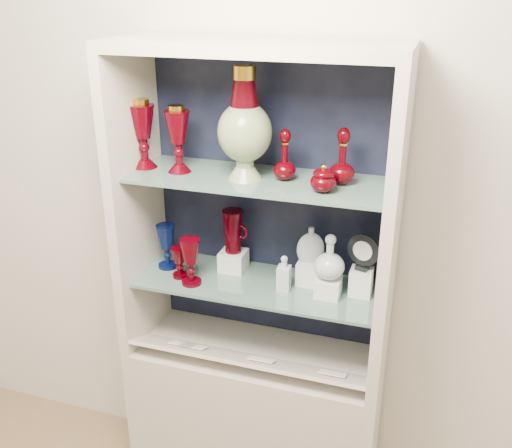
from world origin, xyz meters
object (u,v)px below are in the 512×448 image
(cobalt_goblet, at_px, (167,246))
(flat_flask, at_px, (311,244))
(pedestal_lamp_left, at_px, (143,134))
(ruby_decanter_b, at_px, (343,155))
(ruby_goblet_tall, at_px, (191,262))
(enamel_urn, at_px, (245,124))
(lidded_bowl, at_px, (323,178))
(cameo_medallion, at_px, (363,252))
(pedestal_lamp_right, at_px, (178,139))
(clear_square_bottle, at_px, (284,273))
(clear_round_decanter, at_px, (330,258))
(ruby_decanter_a, at_px, (285,152))
(ruby_goblet_small, at_px, (179,263))
(ruby_pitcher, at_px, (233,231))

(cobalt_goblet, height_order, flat_flask, flat_flask)
(pedestal_lamp_left, bearing_deg, ruby_decanter_b, 2.57)
(ruby_decanter_b, height_order, ruby_goblet_tall, ruby_decanter_b)
(enamel_urn, height_order, lidded_bowl, enamel_urn)
(ruby_goblet_tall, height_order, flat_flask, flat_flask)
(cameo_medallion, bearing_deg, ruby_goblet_tall, -152.61)
(lidded_bowl, bearing_deg, cameo_medallion, 37.40)
(pedestal_lamp_right, bearing_deg, clear_square_bottle, -0.93)
(enamel_urn, xyz_separation_m, lidded_bowl, (0.29, -0.05, -0.15))
(pedestal_lamp_right, relative_size, ruby_goblet_tall, 1.31)
(clear_round_decanter, bearing_deg, ruby_decanter_a, 171.92)
(clear_square_bottle, relative_size, clear_round_decanter, 0.84)
(ruby_decanter_a, distance_m, ruby_goblet_tall, 0.55)
(ruby_goblet_small, height_order, ruby_pitcher, ruby_pitcher)
(clear_round_decanter, bearing_deg, pedestal_lamp_right, -179.94)
(pedestal_lamp_left, relative_size, ruby_pitcher, 1.47)
(ruby_decanter_b, distance_m, cameo_medallion, 0.36)
(ruby_goblet_tall, distance_m, flat_flask, 0.45)
(pedestal_lamp_left, distance_m, lidded_bowl, 0.70)
(pedestal_lamp_right, xyz_separation_m, ruby_decanter_a, (0.39, 0.03, -0.02))
(cobalt_goblet, height_order, ruby_goblet_small, cobalt_goblet)
(pedestal_lamp_left, relative_size, ruby_decanter_b, 1.22)
(ruby_decanter_b, xyz_separation_m, flat_flask, (-0.10, 0.03, -0.36))
(cameo_medallion, bearing_deg, pedestal_lamp_left, -160.74)
(pedestal_lamp_left, relative_size, ruby_goblet_tall, 1.37)
(ruby_pitcher, bearing_deg, pedestal_lamp_right, -136.28)
(pedestal_lamp_right, bearing_deg, ruby_pitcher, 27.45)
(ruby_decanter_a, xyz_separation_m, flat_flask, (0.09, 0.05, -0.36))
(pedestal_lamp_right, bearing_deg, flat_flask, 8.55)
(enamel_urn, bearing_deg, clear_square_bottle, -1.08)
(ruby_goblet_tall, bearing_deg, pedestal_lamp_left, 158.54)
(ruby_decanter_b, relative_size, lidded_bowl, 2.12)
(ruby_goblet_small, height_order, clear_square_bottle, clear_square_bottle)
(ruby_decanter_b, relative_size, cameo_medallion, 1.44)
(ruby_decanter_a, height_order, lidded_bowl, ruby_decanter_a)
(clear_round_decanter, bearing_deg, ruby_goblet_small, -176.55)
(lidded_bowl, bearing_deg, ruby_goblet_tall, -178.32)
(lidded_bowl, bearing_deg, ruby_decanter_b, 66.53)
(pedestal_lamp_left, xyz_separation_m, cameo_medallion, (0.83, 0.04, -0.38))
(ruby_decanter_b, height_order, cameo_medallion, ruby_decanter_b)
(clear_round_decanter, bearing_deg, cobalt_goblet, 177.59)
(ruby_goblet_tall, distance_m, clear_square_bottle, 0.35)
(pedestal_lamp_left, height_order, ruby_decanter_b, pedestal_lamp_left)
(enamel_urn, distance_m, ruby_decanter_b, 0.35)
(cobalt_goblet, relative_size, ruby_goblet_tall, 0.98)
(cobalt_goblet, relative_size, ruby_goblet_small, 1.47)
(ruby_decanter_a, relative_size, clear_round_decanter, 1.23)
(pedestal_lamp_right, height_order, clear_round_decanter, pedestal_lamp_right)
(ruby_decanter_a, bearing_deg, cameo_medallion, 4.41)
(lidded_bowl, height_order, ruby_pitcher, lidded_bowl)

